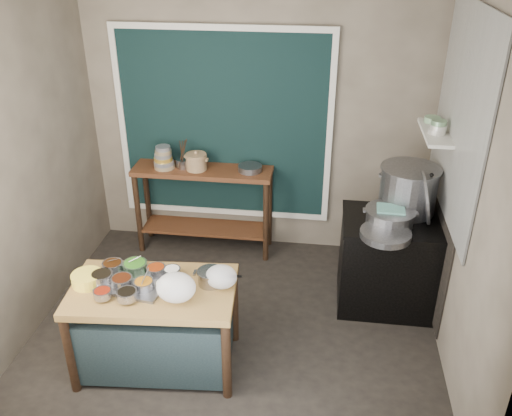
# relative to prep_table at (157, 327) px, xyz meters

# --- Properties ---
(floor) EXTENTS (3.50, 3.00, 0.02)m
(floor) POSITION_rel_prep_table_xyz_m (0.54, 0.53, -0.39)
(floor) COLOR #28241F
(floor) RESTS_ON ground
(back_wall) EXTENTS (3.50, 0.02, 2.80)m
(back_wall) POSITION_rel_prep_table_xyz_m (0.54, 2.04, 1.02)
(back_wall) COLOR #76695A
(back_wall) RESTS_ON floor
(left_wall) EXTENTS (0.02, 3.00, 2.80)m
(left_wall) POSITION_rel_prep_table_xyz_m (-1.22, 0.53, 1.02)
(left_wall) COLOR #76695A
(left_wall) RESTS_ON floor
(right_wall) EXTENTS (0.02, 3.00, 2.80)m
(right_wall) POSITION_rel_prep_table_xyz_m (2.30, 0.53, 1.02)
(right_wall) COLOR #76695A
(right_wall) RESTS_ON floor
(curtain_panel) EXTENTS (2.10, 0.02, 1.90)m
(curtain_panel) POSITION_rel_prep_table_xyz_m (0.19, 2.00, 0.98)
(curtain_panel) COLOR black
(curtain_panel) RESTS_ON back_wall
(curtain_frame) EXTENTS (2.22, 0.03, 2.02)m
(curtain_frame) POSITION_rel_prep_table_xyz_m (0.19, 1.99, 0.98)
(curtain_frame) COLOR beige
(curtain_frame) RESTS_ON back_wall
(tile_panel) EXTENTS (0.02, 1.70, 1.70)m
(tile_panel) POSITION_rel_prep_table_xyz_m (2.27, 1.08, 1.48)
(tile_panel) COLOR #B2B2AA
(tile_panel) RESTS_ON right_wall
(soot_patch) EXTENTS (0.01, 1.30, 1.30)m
(soot_patch) POSITION_rel_prep_table_xyz_m (2.28, 1.18, 0.32)
(soot_patch) COLOR black
(soot_patch) RESTS_ON right_wall
(wall_shelf) EXTENTS (0.22, 0.70, 0.03)m
(wall_shelf) POSITION_rel_prep_table_xyz_m (2.17, 1.38, 1.23)
(wall_shelf) COLOR beige
(wall_shelf) RESTS_ON right_wall
(prep_table) EXTENTS (1.31, 0.82, 0.75)m
(prep_table) POSITION_rel_prep_table_xyz_m (0.00, 0.00, 0.00)
(prep_table) COLOR olive
(prep_table) RESTS_ON floor
(back_counter) EXTENTS (1.45, 0.40, 0.95)m
(back_counter) POSITION_rel_prep_table_xyz_m (-0.01, 1.81, 0.10)
(back_counter) COLOR #562C18
(back_counter) RESTS_ON floor
(stove_block) EXTENTS (0.90, 0.68, 0.85)m
(stove_block) POSITION_rel_prep_table_xyz_m (1.89, 1.08, 0.05)
(stove_block) COLOR black
(stove_block) RESTS_ON floor
(stove_top) EXTENTS (0.92, 0.69, 0.03)m
(stove_top) POSITION_rel_prep_table_xyz_m (1.89, 1.08, 0.49)
(stove_top) COLOR black
(stove_top) RESTS_ON stove_block
(condiment_tray) EXTENTS (0.56, 0.44, 0.02)m
(condiment_tray) POSITION_rel_prep_table_xyz_m (-0.15, 0.02, 0.39)
(condiment_tray) COLOR gray
(condiment_tray) RESTS_ON prep_table
(condiment_bowls) EXTENTS (0.66, 0.52, 0.08)m
(condiment_bowls) POSITION_rel_prep_table_xyz_m (-0.18, 0.04, 0.43)
(condiment_bowls) COLOR silver
(condiment_bowls) RESTS_ON condiment_tray
(yellow_basin) EXTENTS (0.29, 0.29, 0.09)m
(yellow_basin) POSITION_rel_prep_table_xyz_m (-0.50, -0.02, 0.42)
(yellow_basin) COLOR yellow
(yellow_basin) RESTS_ON prep_table
(saucepan) EXTENTS (0.23, 0.23, 0.11)m
(saucepan) POSITION_rel_prep_table_xyz_m (0.43, 0.11, 0.43)
(saucepan) COLOR gray
(saucepan) RESTS_ON prep_table
(plastic_bag_a) EXTENTS (0.34, 0.31, 0.22)m
(plastic_bag_a) POSITION_rel_prep_table_xyz_m (0.22, -0.12, 0.48)
(plastic_bag_a) COLOR white
(plastic_bag_a) RESTS_ON prep_table
(plastic_bag_b) EXTENTS (0.25, 0.22, 0.18)m
(plastic_bag_b) POSITION_rel_prep_table_xyz_m (0.52, 0.09, 0.47)
(plastic_bag_b) COLOR white
(plastic_bag_b) RESTS_ON prep_table
(bowl_stack) EXTENTS (0.21, 0.21, 0.24)m
(bowl_stack) POSITION_rel_prep_table_xyz_m (-0.41, 1.77, 0.68)
(bowl_stack) COLOR tan
(bowl_stack) RESTS_ON back_counter
(utensil_cup) EXTENTS (0.17, 0.17, 0.09)m
(utensil_cup) POSITION_rel_prep_table_xyz_m (-0.21, 1.82, 0.62)
(utensil_cup) COLOR gray
(utensil_cup) RESTS_ON back_counter
(ceramic_crock) EXTENTS (0.28, 0.28, 0.15)m
(ceramic_crock) POSITION_rel_prep_table_xyz_m (-0.07, 1.78, 0.65)
(ceramic_crock) COLOR #957451
(ceramic_crock) RESTS_ON back_counter
(wide_bowl) EXTENTS (0.25, 0.25, 0.06)m
(wide_bowl) POSITION_rel_prep_table_xyz_m (0.48, 1.82, 0.61)
(wide_bowl) COLOR gray
(wide_bowl) RESTS_ON back_counter
(stock_pot) EXTENTS (0.63, 0.63, 0.42)m
(stock_pot) POSITION_rel_prep_table_xyz_m (1.99, 1.29, 0.72)
(stock_pot) COLOR gray
(stock_pot) RESTS_ON stove_top
(pot_lid) EXTENTS (0.13, 0.47, 0.46)m
(pot_lid) POSITION_rel_prep_table_xyz_m (2.11, 1.10, 0.73)
(pot_lid) COLOR gray
(pot_lid) RESTS_ON stove_top
(steamer) EXTENTS (0.44, 0.44, 0.14)m
(steamer) POSITION_rel_prep_table_xyz_m (1.82, 1.00, 0.58)
(steamer) COLOR gray
(steamer) RESTS_ON stove_top
(green_cloth) EXTENTS (0.24, 0.19, 0.02)m
(green_cloth) POSITION_rel_prep_table_xyz_m (1.82, 1.00, 0.66)
(green_cloth) COLOR #629F91
(green_cloth) RESTS_ON steamer
(shallow_pan) EXTENTS (0.47, 0.47, 0.06)m
(shallow_pan) POSITION_rel_prep_table_xyz_m (1.77, 0.78, 0.53)
(shallow_pan) COLOR gray
(shallow_pan) RESTS_ON stove_top
(shelf_bowl_stack) EXTENTS (0.15, 0.15, 0.12)m
(shelf_bowl_stack) POSITION_rel_prep_table_xyz_m (2.17, 1.32, 1.30)
(shelf_bowl_stack) COLOR silver
(shelf_bowl_stack) RESTS_ON wall_shelf
(shelf_bowl_green) EXTENTS (0.16, 0.16, 0.05)m
(shelf_bowl_green) POSITION_rel_prep_table_xyz_m (2.17, 1.61, 1.27)
(shelf_bowl_green) COLOR gray
(shelf_bowl_green) RESTS_ON wall_shelf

